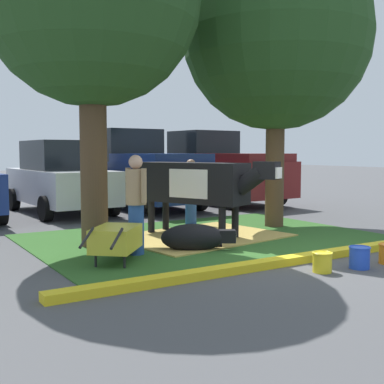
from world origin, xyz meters
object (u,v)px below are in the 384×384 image
object	(u,v)px
wheelbarrow	(116,239)
pickup_truck_black	(138,171)
bucket_blue	(360,257)
bucket_yellow	(322,262)
calf_lying	(195,238)
cow_holstein	(196,183)
shade_tree_right	(277,36)
person_handler	(136,202)
person_visitor_near	(191,190)
hatchback_white	(60,178)
pickup_truck_maroon	(218,170)

from	to	relation	value
wheelbarrow	pickup_truck_black	size ratio (longest dim) A/B	0.25
bucket_blue	pickup_truck_black	distance (m)	9.08
bucket_yellow	bucket_blue	size ratio (longest dim) A/B	0.90
calf_lying	wheelbarrow	distance (m)	1.55
cow_holstein	pickup_truck_black	distance (m)	5.65
wheelbarrow	calf_lying	bearing A→B (deg)	6.44
wheelbarrow	shade_tree_right	bearing A→B (deg)	18.98
wheelbarrow	bucket_blue	distance (m)	3.65
calf_lying	person_handler	distance (m)	1.22
cow_holstein	wheelbarrow	distance (m)	2.76
shade_tree_right	cow_holstein	xyz separation A→B (m)	(-2.26, -0.23, -3.19)
person_visitor_near	calf_lying	bearing A→B (deg)	-120.65
cow_holstein	hatchback_white	xyz separation A→B (m)	(-1.11, 5.32, -0.10)
bucket_yellow	cow_holstein	bearing A→B (deg)	89.47
person_visitor_near	pickup_truck_black	world-z (taller)	pickup_truck_black
person_handler	hatchback_white	world-z (taller)	hatchback_white
cow_holstein	person_visitor_near	size ratio (longest dim) A/B	1.93
cow_holstein	person_visitor_near	distance (m)	1.59
wheelbarrow	pickup_truck_maroon	world-z (taller)	pickup_truck_maroon
bucket_blue	pickup_truck_maroon	distance (m)	9.60
cow_holstein	pickup_truck_black	size ratio (longest dim) A/B	0.54
wheelbarrow	pickup_truck_maroon	bearing A→B (deg)	45.43
cow_holstein	bucket_blue	world-z (taller)	cow_holstein
person_handler	person_visitor_near	world-z (taller)	person_handler
calf_lying	person_visitor_near	distance (m)	3.03
calf_lying	person_visitor_near	bearing A→B (deg)	59.35
person_visitor_near	bucket_blue	distance (m)	4.95
hatchback_white	pickup_truck_black	bearing A→B (deg)	3.67
person_visitor_near	shade_tree_right	bearing A→B (deg)	-37.10
calf_lying	wheelbarrow	bearing A→B (deg)	-173.56
pickup_truck_maroon	calf_lying	bearing A→B (deg)	-127.79
bucket_yellow	hatchback_white	size ratio (longest dim) A/B	0.07
person_handler	hatchback_white	xyz separation A→B (m)	(0.67, 6.26, 0.09)
shade_tree_right	wheelbarrow	bearing A→B (deg)	-161.02
shade_tree_right	person_handler	xyz separation A→B (m)	(-4.04, -1.16, -3.38)
pickup_truck_black	pickup_truck_maroon	xyz separation A→B (m)	(2.88, -0.17, 0.00)
person_visitor_near	wheelbarrow	world-z (taller)	person_visitor_near
bucket_blue	pickup_truck_maroon	size ratio (longest dim) A/B	0.06
shade_tree_right	person_handler	size ratio (longest dim) A/B	3.84
shade_tree_right	pickup_truck_maroon	distance (m)	6.31
pickup_truck_black	person_visitor_near	bearing A→B (deg)	-98.78
shade_tree_right	cow_holstein	size ratio (longest dim) A/B	2.14
bucket_blue	pickup_truck_maroon	xyz separation A→B (m)	(3.63, 8.83, 0.94)
pickup_truck_maroon	person_handler	bearing A→B (deg)	-133.97
shade_tree_right	pickup_truck_black	bearing A→B (deg)	99.67
shade_tree_right	bucket_blue	xyz separation A→B (m)	(-1.65, -3.75, -4.11)
shade_tree_right	wheelbarrow	distance (m)	6.21
bucket_yellow	bucket_blue	world-z (taller)	bucket_blue
calf_lying	person_visitor_near	size ratio (longest dim) A/B	0.84
calf_lying	bucket_blue	world-z (taller)	calf_lying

